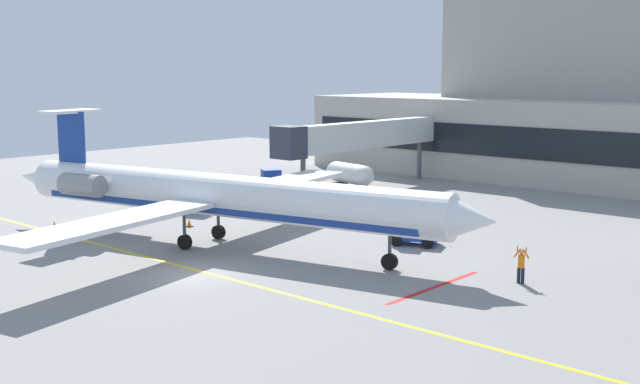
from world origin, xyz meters
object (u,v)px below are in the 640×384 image
at_px(regional_jet, 214,195).
at_px(fuel_tank, 350,174).
at_px(belt_loader, 278,181).
at_px(baggage_tug, 201,198).
at_px(marshaller, 521,265).
at_px(pushback_tractor, 411,231).

distance_m(regional_jet, fuel_tank, 26.15).
distance_m(belt_loader, fuel_tank, 6.83).
distance_m(baggage_tug, marshaller, 28.60).
bearing_deg(regional_jet, belt_loader, 124.82).
height_order(baggage_tug, belt_loader, baggage_tug).
bearing_deg(regional_jet, pushback_tractor, 43.66).
bearing_deg(fuel_tank, regional_jet, -69.00).
relative_size(baggage_tug, fuel_tank, 0.68).
relative_size(belt_loader, marshaller, 2.19).
height_order(baggage_tug, marshaller, baggage_tug).
bearing_deg(pushback_tractor, baggage_tug, -176.79).
xyz_separation_m(fuel_tank, marshaller, (27.63, -19.59, -0.26)).
height_order(belt_loader, marshaller, marshaller).
xyz_separation_m(pushback_tractor, marshaller, (9.44, -3.69, 0.13)).
bearing_deg(marshaller, baggage_tug, 174.74).
relative_size(regional_jet, pushback_tractor, 10.71).
xyz_separation_m(belt_loader, marshaller, (31.16, -13.76, 0.10)).
bearing_deg(marshaller, pushback_tractor, 158.65).
bearing_deg(belt_loader, pushback_tractor, -24.87).
distance_m(regional_jet, marshaller, 19.02).
relative_size(baggage_tug, belt_loader, 0.93).
distance_m(baggage_tug, belt_loader, 11.45).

